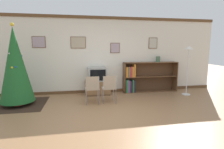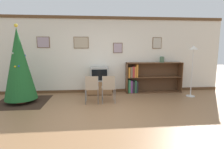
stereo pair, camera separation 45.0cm
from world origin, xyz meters
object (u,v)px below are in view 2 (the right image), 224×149
(tv_console, at_px, (99,87))
(bookshelf, at_px, (144,78))
(christmas_tree, at_px, (19,64))
(folding_chair_left, at_px, (92,88))
(vase, at_px, (162,59))
(television, at_px, (99,74))
(folding_chair_right, at_px, (109,87))
(standing_lamp, at_px, (193,58))

(tv_console, height_order, bookshelf, bookshelf)
(christmas_tree, distance_m, folding_chair_left, 2.22)
(christmas_tree, xyz_separation_m, vase, (4.59, 0.81, 0.06))
(folding_chair_left, height_order, vase, vase)
(christmas_tree, relative_size, television, 3.62)
(tv_console, xyz_separation_m, vase, (2.25, 0.08, 0.96))
(folding_chair_right, relative_size, vase, 3.90)
(christmas_tree, relative_size, tv_console, 2.67)
(tv_console, bearing_deg, christmas_tree, -162.65)
(standing_lamp, bearing_deg, christmas_tree, -178.58)
(folding_chair_left, xyz_separation_m, vase, (2.50, 1.12, 0.73))
(television, bearing_deg, christmas_tree, -162.71)
(standing_lamp, bearing_deg, television, 168.89)
(folding_chair_left, xyz_separation_m, standing_lamp, (3.27, 0.44, 0.82))
(christmas_tree, bearing_deg, vase, 10.04)
(tv_console, bearing_deg, television, -90.00)
(christmas_tree, xyz_separation_m, standing_lamp, (5.37, 0.13, 0.15))
(television, height_order, vase, vase)
(tv_console, xyz_separation_m, standing_lamp, (3.03, -0.60, 1.05))
(television, distance_m, folding_chair_left, 1.09)
(tv_console, xyz_separation_m, television, (0.00, -0.00, 0.47))
(tv_console, bearing_deg, folding_chair_right, -76.69)
(folding_chair_right, bearing_deg, folding_chair_left, 180.00)
(folding_chair_right, bearing_deg, bookshelf, 39.64)
(folding_chair_right, xyz_separation_m, vase, (2.01, 1.12, 0.73))
(bookshelf, relative_size, vase, 9.63)
(folding_chair_right, xyz_separation_m, bookshelf, (1.37, 1.13, 0.04))
(folding_chair_left, bearing_deg, television, 76.66)
(folding_chair_left, relative_size, folding_chair_right, 1.00)
(television, xyz_separation_m, vase, (2.25, 0.08, 0.48))
(bookshelf, bearing_deg, vase, -1.30)
(standing_lamp, bearing_deg, bookshelf, 153.85)
(television, relative_size, vase, 2.99)
(television, bearing_deg, folding_chair_left, -103.34)
(tv_console, bearing_deg, standing_lamp, -11.16)
(christmas_tree, distance_m, vase, 4.66)
(folding_chair_left, xyz_separation_m, bookshelf, (1.86, 1.13, 0.04))
(vase, bearing_deg, bookshelf, 178.70)
(television, distance_m, folding_chair_right, 1.09)
(vase, bearing_deg, standing_lamp, -41.27)
(bookshelf, bearing_deg, tv_console, -176.57)
(tv_console, height_order, vase, vase)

